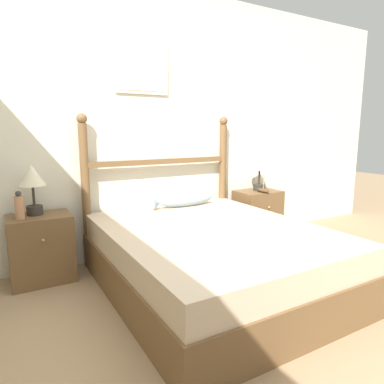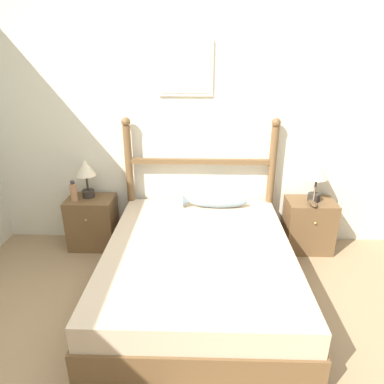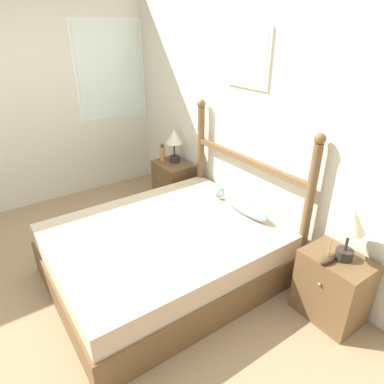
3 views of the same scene
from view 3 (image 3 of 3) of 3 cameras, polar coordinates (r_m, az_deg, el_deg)
ground_plane at (r=3.08m, az=-16.57°, el=-17.35°), size 16.00×16.00×0.00m
wall_back at (r=3.26m, az=10.43°, el=11.82°), size 6.40×0.08×2.55m
wall_left at (r=4.45m, az=-28.06°, el=13.12°), size 0.08×6.40×2.55m
bed at (r=3.09m, az=-4.41°, el=-10.09°), size 1.53×1.91×0.49m
headboard at (r=3.33m, az=8.93°, el=2.46°), size 1.55×0.09×1.36m
nightstand_left at (r=4.27m, az=-3.15°, el=1.40°), size 0.48×0.37×0.55m
nightstand_right at (r=2.90m, az=22.32°, el=-14.43°), size 0.48×0.37×0.55m
table_lamp_left at (r=4.10m, az=-3.01°, el=8.67°), size 0.20×0.20×0.40m
table_lamp_right at (r=2.59m, az=24.98°, el=-5.10°), size 0.20×0.20×0.40m
bottle at (r=4.20m, az=-4.95°, el=6.48°), size 0.07×0.07×0.22m
model_boat at (r=2.65m, az=21.63°, el=-10.26°), size 0.07×0.17×0.19m
fish_pillow at (r=3.20m, az=8.40°, el=-2.37°), size 0.65×0.12×0.12m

